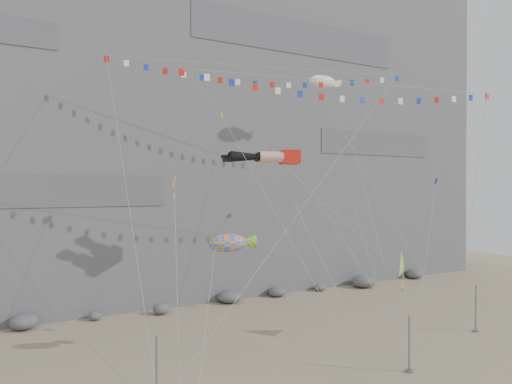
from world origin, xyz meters
The scene contains 18 objects.
ground centered at (0.00, 0.00, 0.00)m, with size 120.00×120.00×0.00m, color gray.
cliff centered at (0.00, 32.00, 25.00)m, with size 80.00×28.00×50.00m, color slate.
talus_boulders centered at (0.00, 17.00, 0.60)m, with size 60.00×3.00×1.20m, color #5C5C61, non-canonical shape.
anchor_pole_left centered at (-15.38, -4.29, 2.14)m, with size 0.12×0.12×4.29m, color slate.
anchor_pole_center centered at (1.22, -6.81, 1.91)m, with size 0.12×0.12×3.83m, color slate.
anchor_pole_right centered at (13.26, -3.08, 2.01)m, with size 0.12×0.12×4.02m, color slate.
legs_kite centered at (-1.56, 6.48, 14.94)m, with size 7.83×16.27×20.10m.
flag_banner_upper centered at (0.23, 10.38, 23.77)m, with size 29.25×17.74×31.56m.
flag_banner_lower centered at (4.44, 2.57, 21.30)m, with size 29.09×6.63×23.79m.
harlequin_kite centered at (-11.54, 3.08, 12.71)m, with size 3.10×7.54×14.52m.
fish_windsock centered at (-8.28, 1.13, 8.38)m, with size 6.88×6.47×11.02m.
delta_kite centered at (5.84, -1.85, 5.99)m, with size 6.03×5.99×9.14m.
blimp_windsock centered at (7.97, 11.26, 23.32)m, with size 6.03×14.36×27.24m.
small_kite_a centered at (-5.87, 6.57, 17.92)m, with size 4.27×14.20×22.95m.
small_kite_b centered at (6.70, 4.87, 10.19)m, with size 4.55×10.37×14.63m.
small_kite_c centered at (-2.58, 1.25, 11.27)m, with size 1.46×9.36×14.37m.
small_kite_d centered at (9.90, 8.44, 15.82)m, with size 8.73×15.74×23.75m.
small_kite_e centered at (13.19, 1.11, 12.67)m, with size 10.42×6.88×17.27m.
Camera 1 is at (-24.24, -30.27, 12.33)m, focal length 35.00 mm.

